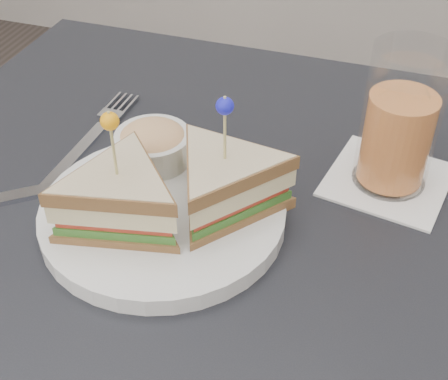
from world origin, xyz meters
TOP-DOWN VIEW (x-y plane):
  - table at (0.00, 0.00)m, footprint 0.80×0.80m
  - plate_meal at (-0.04, 0.00)m, footprint 0.31×0.31m
  - cutlery_fork at (-0.19, 0.12)m, footprint 0.03×0.21m
  - cutlery_knife at (-0.15, 0.03)m, footprint 0.19×0.16m
  - drink_set at (0.16, 0.14)m, footprint 0.14×0.14m

SIDE VIEW (x-z plane):
  - table at x=0.00m, z-range 0.30..1.05m
  - cutlery_fork at x=-0.19m, z-range 0.75..0.76m
  - cutlery_knife at x=-0.15m, z-range 0.75..0.76m
  - plate_meal at x=-0.04m, z-range 0.72..0.86m
  - drink_set at x=0.16m, z-range 0.74..0.90m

